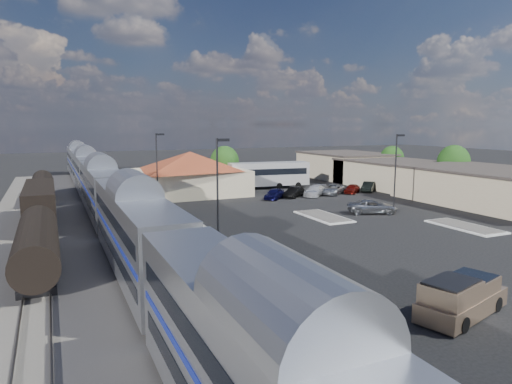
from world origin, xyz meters
name	(u,v)px	position (x,y,z in m)	size (l,w,h in m)	color
ground	(300,224)	(0.00, 0.00, 0.00)	(280.00, 280.00, 0.00)	black
railbed	(75,227)	(-21.00, 8.00, 0.06)	(16.00, 100.00, 0.12)	#4C4944
platform	(170,222)	(-12.00, 6.00, 0.09)	(5.50, 92.00, 0.18)	gray
passenger_train	(101,192)	(-18.00, 11.51, 2.87)	(3.00, 104.00, 5.55)	silver
freight_cars	(40,206)	(-24.00, 10.46, 1.93)	(2.80, 46.00, 4.00)	black
station_depot	(190,173)	(-4.56, 24.00, 3.13)	(18.35, 12.24, 6.20)	#C8B892
buildings_east	(412,175)	(28.00, 14.28, 2.27)	(14.40, 51.40, 4.80)	#C6B28C
traffic_island_south	(323,216)	(4.00, 2.00, 0.10)	(3.30, 7.50, 0.21)	silver
traffic_island_north	(465,226)	(14.00, -8.00, 0.10)	(3.30, 7.50, 0.21)	silver
lamp_plat_s	(219,185)	(-10.90, -6.00, 5.34)	(1.08, 0.25, 9.00)	black
lamp_plat_n	(158,163)	(-10.90, 16.00, 5.34)	(1.08, 0.25, 9.00)	black
lamp_lot	(396,167)	(12.10, 0.00, 5.34)	(1.08, 0.25, 9.00)	black
tree_east_b	(454,162)	(34.00, 12.00, 4.22)	(4.94, 4.94, 6.96)	#382314
tree_east_c	(392,159)	(34.00, 26.00, 3.76)	(4.41, 4.41, 6.21)	#382314
tree_depot	(225,162)	(3.00, 30.00, 4.02)	(4.71, 4.71, 6.63)	#382314
pickup_truck	(462,297)	(-3.36, -22.97, 1.01)	(6.52, 3.88, 2.12)	#A08062
suv	(372,207)	(10.36, 1.63, 0.77)	(2.55, 5.54, 1.54)	gray
coach_bus	(269,173)	(8.67, 25.13, 2.36)	(13.00, 4.32, 4.09)	silver
person_a	(272,288)	(-11.98, -17.68, 1.00)	(0.60, 0.39, 1.64)	#C1DB44
person_b	(199,236)	(-12.05, -4.29, 0.96)	(0.76, 0.59, 1.56)	silver
parked_car_a	(274,194)	(4.66, 15.21, 0.74)	(1.74, 4.33, 1.48)	#0C0B39
parked_car_b	(294,192)	(7.86, 15.51, 0.71)	(1.49, 4.28, 1.41)	black
parked_car_c	(315,191)	(11.06, 15.21, 0.73)	(2.05, 5.04, 1.46)	white
parked_car_d	(333,189)	(14.26, 15.51, 0.70)	(2.34, 5.07, 1.41)	#92969A
parked_car_e	(352,189)	(17.46, 15.21, 0.68)	(1.62, 4.02, 1.37)	maroon
parked_car_f	(368,187)	(20.66, 15.51, 0.74)	(1.57, 4.50, 1.48)	black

